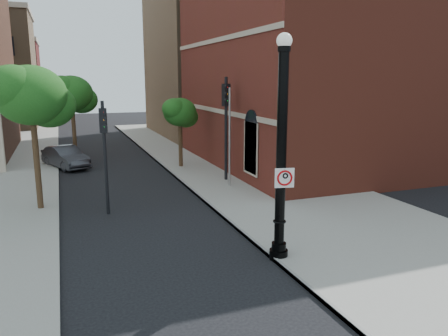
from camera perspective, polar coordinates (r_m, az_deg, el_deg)
name	(u,v)px	position (r m, az deg, el deg)	size (l,w,h in m)	color
ground	(218,282)	(12.18, -0.82, -14.65)	(120.00, 120.00, 0.00)	black
sidewalk_right	(261,181)	(23.09, 4.84, -1.71)	(8.00, 60.00, 0.12)	gray
curb_edge	(189,187)	(21.73, -4.63, -2.53)	(0.10, 60.00, 0.14)	gray
brick_wall_building	(374,64)	(31.25, 18.97, 12.67)	(22.30, 16.30, 12.50)	maroon
bg_building_tan_b	(267,61)	(44.85, 5.67, 13.72)	(22.00, 14.00, 14.00)	#836447
lamppost	(281,160)	(12.76, 7.47, 1.01)	(0.56, 0.56, 6.62)	black
no_parking_sign	(285,178)	(12.73, 7.91, -1.27)	(0.57, 0.15, 0.58)	white
parked_car	(65,157)	(28.24, -20.00, 1.35)	(1.41, 4.04, 1.33)	#2D2D32
traffic_signal_left	(104,139)	(17.72, -15.37, 3.68)	(0.33, 0.39, 4.53)	black
traffic_signal_right	(226,112)	(22.57, 0.27, 7.32)	(0.41, 0.47, 5.45)	black
utility_pole	(230,139)	(21.42, 0.73, 3.85)	(0.10, 0.10, 4.95)	#999999
street_tree_a	(32,97)	(19.03, -23.77, 8.50)	(3.28, 2.96, 5.90)	#362415
street_tree_b	(72,95)	(28.91, -19.22, 9.05)	(3.08, 2.78, 5.55)	#362415
street_tree_c	(180,113)	(26.33, -5.75, 7.15)	(2.35, 2.12, 4.23)	#362415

